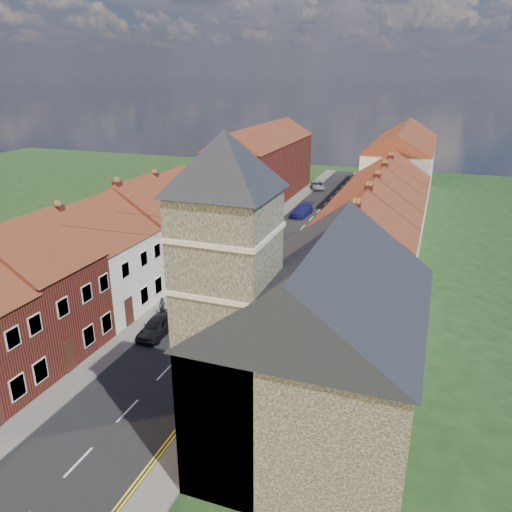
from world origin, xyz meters
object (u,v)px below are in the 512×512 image
at_px(car_mid, 238,270).
at_px(car_far, 302,211).
at_px(car_near, 158,326).
at_px(church, 307,332).
at_px(car_distant, 318,186).
at_px(lamppost, 206,241).
at_px(pedestrian_left, 162,307).

relative_size(car_mid, car_far, 0.80).
height_order(car_near, car_mid, car_near).
relative_size(church, car_mid, 4.11).
distance_m(car_mid, car_distant, 37.31).
bearing_deg(car_mid, car_far, 92.14).
height_order(church, car_mid, church).
relative_size(lamppost, car_near, 1.52).
height_order(car_near, pedestrian_left, pedestrian_left).
relative_size(church, pedestrian_left, 9.99).
relative_size(church, car_near, 3.84).
bearing_deg(church, car_far, 105.33).
bearing_deg(car_distant, church, -96.52).
bearing_deg(car_distant, pedestrian_left, -109.90).
height_order(church, lamppost, church).
distance_m(car_mid, pedestrian_left, 9.62).
bearing_deg(car_near, car_distant, 89.58).
xyz_separation_m(church, car_distant, (-12.56, 55.47, -5.31)).
bearing_deg(car_far, lamppost, -91.37).
bearing_deg(car_far, car_distant, 100.50).
bearing_deg(church, car_mid, 120.82).
relative_size(church, car_distant, 3.72).
relative_size(lamppost, car_far, 1.30).
xyz_separation_m(car_near, car_distant, (-0.43, 48.90, -0.11)).
bearing_deg(car_far, pedestrian_left, -89.71).
bearing_deg(car_distant, lamppost, -110.19).
relative_size(car_distant, pedestrian_left, 2.69).
xyz_separation_m(lamppost, car_far, (2.31, 22.93, -2.87)).
height_order(car_far, car_distant, car_far).
xyz_separation_m(lamppost, car_near, (1.04, -10.11, -2.86)).
relative_size(lamppost, pedestrian_left, 3.94).
height_order(lamppost, car_near, lamppost).
relative_size(car_far, car_distant, 1.13).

